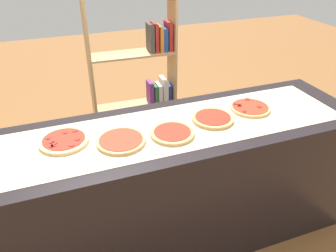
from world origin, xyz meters
TOP-DOWN VIEW (x-y plane):
  - ground_plane at (0.00, 0.00)m, footprint 12.00×12.00m
  - counter at (0.00, 0.00)m, footprint 2.65×0.75m
  - parchment_paper at (0.00, 0.00)m, footprint 2.34×0.56m
  - pizza_pepperoni_0 at (-0.63, 0.07)m, footprint 0.29×0.29m
  - pizza_plain_1 at (-0.31, -0.05)m, footprint 0.29×0.29m
  - pizza_plain_2 at (0.00, -0.08)m, footprint 0.27×0.27m
  - pizza_plain_3 at (0.31, 0.00)m, footprint 0.28×0.28m
  - pizza_pepperoni_4 at (0.63, 0.05)m, footprint 0.28×0.28m
  - bookshelf at (0.20, 1.18)m, footprint 0.80×0.27m

SIDE VIEW (x-z plane):
  - ground_plane at x=0.00m, z-range 0.00..0.00m
  - counter at x=0.00m, z-range 0.00..0.95m
  - bookshelf at x=0.20m, z-range -0.02..1.57m
  - parchment_paper at x=0.00m, z-range 0.95..0.95m
  - pizza_plain_2 at x=0.00m, z-range 0.95..0.97m
  - pizza_plain_1 at x=-0.31m, z-range 0.95..0.97m
  - pizza_pepperoni_4 at x=0.63m, z-range 0.95..0.98m
  - pizza_pepperoni_0 at x=-0.63m, z-range 0.95..0.98m
  - pizza_plain_3 at x=0.31m, z-range 0.95..0.98m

